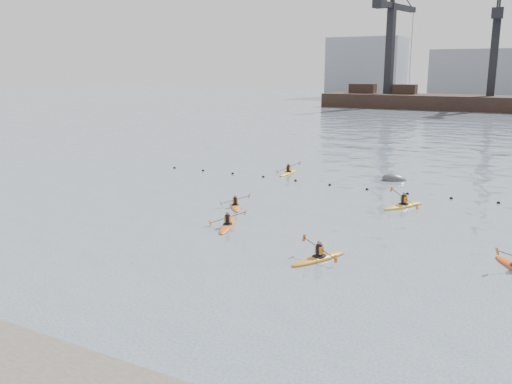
{
  "coord_description": "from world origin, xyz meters",
  "views": [
    {
      "loc": [
        12.75,
        -16.16,
        8.83
      ],
      "look_at": [
        0.02,
        6.92,
        2.8
      ],
      "focal_mm": 38.0,
      "sensor_mm": 36.0,
      "label": 1
    }
  ],
  "objects_px": {
    "kayaker_0": "(228,225)",
    "kayaker_1": "(319,258)",
    "kayaker_5": "(288,173)",
    "kayaker_2": "(235,206)",
    "mooring_buoy": "(395,180)",
    "kayaker_3": "(404,205)"
  },
  "relations": [
    {
      "from": "kayaker_2",
      "to": "kayaker_0",
      "type": "bearing_deg",
      "value": -101.36
    },
    {
      "from": "mooring_buoy",
      "to": "kayaker_0",
      "type": "bearing_deg",
      "value": -105.27
    },
    {
      "from": "kayaker_1",
      "to": "kayaker_5",
      "type": "bearing_deg",
      "value": 143.88
    },
    {
      "from": "kayaker_0",
      "to": "mooring_buoy",
      "type": "height_order",
      "value": "kayaker_0"
    },
    {
      "from": "kayaker_2",
      "to": "mooring_buoy",
      "type": "distance_m",
      "value": 15.29
    },
    {
      "from": "kayaker_0",
      "to": "kayaker_3",
      "type": "height_order",
      "value": "kayaker_3"
    },
    {
      "from": "kayaker_5",
      "to": "kayaker_2",
      "type": "bearing_deg",
      "value": -81.12
    },
    {
      "from": "kayaker_0",
      "to": "kayaker_5",
      "type": "height_order",
      "value": "kayaker_5"
    },
    {
      "from": "kayaker_1",
      "to": "mooring_buoy",
      "type": "height_order",
      "value": "kayaker_1"
    },
    {
      "from": "kayaker_1",
      "to": "kayaker_2",
      "type": "distance_m",
      "value": 10.87
    },
    {
      "from": "kayaker_2",
      "to": "kayaker_5",
      "type": "xyz_separation_m",
      "value": [
        -1.91,
        12.05,
        0.01
      ]
    },
    {
      "from": "kayaker_0",
      "to": "mooring_buoy",
      "type": "distance_m",
      "value": 18.43
    },
    {
      "from": "kayaker_0",
      "to": "kayaker_2",
      "type": "xyz_separation_m",
      "value": [
        -1.97,
        4.1,
        -0.01
      ]
    },
    {
      "from": "kayaker_1",
      "to": "kayaker_5",
      "type": "relative_size",
      "value": 1.03
    },
    {
      "from": "kayaker_0",
      "to": "kayaker_1",
      "type": "xyz_separation_m",
      "value": [
        6.64,
        -2.53,
        0.01
      ]
    },
    {
      "from": "kayaker_1",
      "to": "kayaker_2",
      "type": "xyz_separation_m",
      "value": [
        -8.61,
        6.63,
        -0.02
      ]
    },
    {
      "from": "kayaker_0",
      "to": "kayaker_5",
      "type": "bearing_deg",
      "value": 84.53
    },
    {
      "from": "kayaker_0",
      "to": "mooring_buoy",
      "type": "xyz_separation_m",
      "value": [
        4.85,
        17.78,
        -0.1
      ]
    },
    {
      "from": "kayaker_1",
      "to": "kayaker_5",
      "type": "height_order",
      "value": "kayaker_5"
    },
    {
      "from": "kayaker_0",
      "to": "kayaker_5",
      "type": "relative_size",
      "value": 0.99
    },
    {
      "from": "kayaker_2",
      "to": "kayaker_5",
      "type": "bearing_deg",
      "value": 62.03
    },
    {
      "from": "kayaker_3",
      "to": "mooring_buoy",
      "type": "distance_m",
      "value": 8.75
    }
  ]
}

